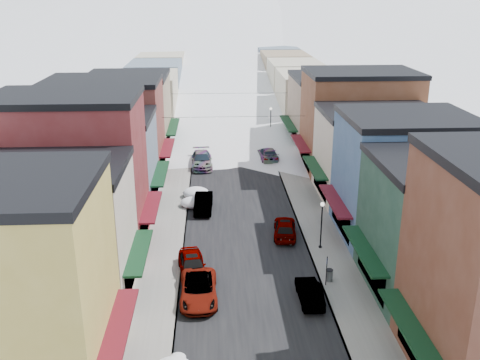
{
  "coord_description": "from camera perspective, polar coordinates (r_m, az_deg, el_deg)",
  "views": [
    {
      "loc": [
        -2.53,
        -20.06,
        19.69
      ],
      "look_at": [
        0.0,
        27.38,
        2.95
      ],
      "focal_mm": 40.0,
      "sensor_mm": 36.0,
      "label": 1
    }
  ],
  "objects": [
    {
      "name": "snow_pile_mid",
      "position": [
        51.9,
        -5.03,
        -2.39
      ],
      "size": [
        2.38,
        2.67,
        1.01
      ],
      "color": "white",
      "rests_on": "ground"
    },
    {
      "name": "car_gray_suv",
      "position": [
        45.74,
        4.82,
        -5.06
      ],
      "size": [
        2.42,
        4.85,
        1.59
      ],
      "primitive_type": "imported",
      "rotation": [
        0.0,
        0.0,
        3.02
      ],
      "color": "gray",
      "rests_on": "ground"
    },
    {
      "name": "distant_blocks",
      "position": [
        104.28,
        -1.66,
        10.75
      ],
      "size": [
        34.0,
        55.0,
        8.0
      ],
      "color": "gray",
      "rests_on": "ground"
    },
    {
      "name": "mountain_ridge",
      "position": [
        297.77,
        -6.65,
        18.26
      ],
      "size": [
        670.0,
        340.0,
        34.0
      ],
      "color": "silver",
      "rests_on": "ground"
    },
    {
      "name": "road",
      "position": [
        82.48,
        -1.21,
        5.6
      ],
      "size": [
        10.0,
        160.0,
        0.01
      ],
      "primitive_type": "cube",
      "color": "black",
      "rests_on": "ground"
    },
    {
      "name": "car_lane_white",
      "position": [
        90.15,
        -0.5,
        7.32
      ],
      "size": [
        3.37,
        6.06,
        1.6
      ],
      "primitive_type": "imported",
      "rotation": [
        0.0,
        0.0,
        3.01
      ],
      "color": "white",
      "rests_on": "ground"
    },
    {
      "name": "bldg_l_tan",
      "position": [
        70.44,
        -11.78,
        6.97
      ],
      "size": [
        11.3,
        11.2,
        10.0
      ],
      "color": "#947F61",
      "rests_on": "ground"
    },
    {
      "name": "curb_right",
      "position": [
        82.78,
        2.3,
        5.69
      ],
      "size": [
        0.1,
        160.0,
        0.15
      ],
      "primitive_type": "cube",
      "color": "slate",
      "rests_on": "ground"
    },
    {
      "name": "bldg_r_green",
      "position": [
        38.7,
        21.27,
        -4.69
      ],
      "size": [
        11.3,
        9.2,
        9.5
      ],
      "color": "#1D3E30",
      "rests_on": "ground"
    },
    {
      "name": "streetlamp_far",
      "position": [
        75.53,
        3.3,
        6.54
      ],
      "size": [
        0.36,
        0.36,
        4.37
      ],
      "color": "black",
      "rests_on": "sidewalk_right"
    },
    {
      "name": "bldg_l_cream",
      "position": [
        37.37,
        -19.43,
        -5.32
      ],
      "size": [
        11.3,
        8.2,
        9.5
      ],
      "color": "beige",
      "rests_on": "ground"
    },
    {
      "name": "overhead_cables",
      "position": [
        68.94,
        -0.9,
        8.13
      ],
      "size": [
        16.4,
        15.04,
        0.04
      ],
      "color": "black",
      "rests_on": "ground"
    },
    {
      "name": "car_black_sedan",
      "position": [
        66.2,
        3.0,
        2.79
      ],
      "size": [
        2.48,
        5.48,
        1.56
      ],
      "primitive_type": "imported",
      "rotation": [
        0.0,
        0.0,
        3.2
      ],
      "color": "black",
      "rests_on": "ground"
    },
    {
      "name": "car_silver_sedan",
      "position": [
        39.84,
        -5.12,
        -8.97
      ],
      "size": [
        2.51,
        4.91,
        1.6
      ],
      "primitive_type": "imported",
      "rotation": [
        0.0,
        0.0,
        0.14
      ],
      "color": "#ACADB4",
      "rests_on": "ground"
    },
    {
      "name": "parking_sign",
      "position": [
        38.29,
        9.23,
        -9.3
      ],
      "size": [
        0.12,
        0.29,
        2.23
      ],
      "color": "black",
      "rests_on": "sidewalk_right"
    },
    {
      "name": "car_green_sedan",
      "position": [
        36.94,
        7.43,
        -11.76
      ],
      "size": [
        1.45,
        4.06,
        1.33
      ],
      "primitive_type": "imported",
      "rotation": [
        0.0,
        0.0,
        3.15
      ],
      "color": "black",
      "rests_on": "ground"
    },
    {
      "name": "car_silver_wagon",
      "position": [
        63.68,
        -4.1,
        2.16
      ],
      "size": [
        2.66,
        6.03,
        1.72
      ],
      "primitive_type": "imported",
      "rotation": [
        0.0,
        0.0,
        0.04
      ],
      "color": "#A8AAB0",
      "rests_on": "ground"
    },
    {
      "name": "bldg_l_yellow",
      "position": [
        29.77,
        -24.03,
        -10.34
      ],
      "size": [
        11.3,
        8.7,
        11.5
      ],
      "color": "gold",
      "rests_on": "ground"
    },
    {
      "name": "bldg_l_brick_near",
      "position": [
        44.16,
        -17.54,
        0.77
      ],
      "size": [
        12.3,
        8.2,
        12.5
      ],
      "color": "maroon",
      "rests_on": "ground"
    },
    {
      "name": "trash_can",
      "position": [
        39.27,
        9.5,
        -9.97
      ],
      "size": [
        0.52,
        0.52,
        0.88
      ],
      "color": "slate",
      "rests_on": "sidewalk_right"
    },
    {
      "name": "sidewalk_right",
      "position": [
        82.93,
        3.37,
        5.7
      ],
      "size": [
        3.2,
        160.0,
        0.15
      ],
      "primitive_type": "cube",
      "color": "gray",
      "rests_on": "ground"
    },
    {
      "name": "streetlamp_near",
      "position": [
        43.09,
        8.71,
        -4.16
      ],
      "size": [
        0.33,
        0.33,
        3.92
      ],
      "color": "black",
      "rests_on": "sidewalk_right"
    },
    {
      "name": "sidewalk_left",
      "position": [
        82.53,
        -5.82,
        5.56
      ],
      "size": [
        3.2,
        160.0,
        0.15
      ],
      "primitive_type": "cube",
      "color": "gray",
      "rests_on": "ground"
    },
    {
      "name": "bldg_r_cream",
      "position": [
        54.77,
        14.32,
        2.7
      ],
      "size": [
        12.3,
        9.2,
        9.0
      ],
      "color": "beige",
      "rests_on": "ground"
    },
    {
      "name": "car_dark_hatch",
      "position": [
        50.93,
        -3.93,
        -2.44
      ],
      "size": [
        1.81,
        4.74,
        1.54
      ],
      "primitive_type": "imported",
      "rotation": [
        0.0,
        0.0,
        -0.04
      ],
      "color": "black",
      "rests_on": "ground"
    },
    {
      "name": "car_white_suv",
      "position": [
        36.89,
        -4.43,
        -11.56
      ],
      "size": [
        2.56,
        5.37,
        1.48
      ],
      "primitive_type": "imported",
      "rotation": [
        0.0,
        0.0,
        0.02
      ],
      "color": "silver",
      "rests_on": "ground"
    },
    {
      "name": "bldg_r_blue",
      "position": [
        46.28,
        16.98,
        0.37
      ],
      "size": [
        11.3,
        9.2,
        10.5
      ],
      "color": "#3D5E89",
      "rests_on": "ground"
    },
    {
      "name": "curb_left",
      "position": [
        82.47,
        -4.74,
        5.59
      ],
      "size": [
        0.1,
        160.0,
        0.15
      ],
      "primitive_type": "cube",
      "color": "slate",
      "rests_on": "ground"
    },
    {
      "name": "bldg_l_brick_far",
      "position": [
        60.89,
        -14.07,
        5.36
      ],
      "size": [
        13.3,
        9.2,
        11.0
      ],
      "color": "maroon",
      "rests_on": "ground"
    },
    {
      "name": "bldg_r_tan",
      "position": [
        72.38,
        9.64,
        7.23
      ],
      "size": [
        11.3,
        11.2,
        9.5
      ],
      "color": "#8B6F5B",
      "rests_on": "ground"
    },
    {
      "name": "bldg_l_grayblue",
      "position": [
        52.45,
        -14.65,
        1.94
      ],
      "size": [
        11.3,
        9.2,
        9.0
      ],
      "color": "slate",
      "rests_on": "ground"
    },
    {
      "name": "car_lane_silver",
      "position": [
        80.18,
        -1.73,
        5.79
      ],
      "size": [
        2.08,
        4.85,
        1.63
      ],
      "primitive_type": "imported",
      "rotation": [
        0.0,
        0.0,
        -0.03
      ],
      "color": "#9B9EA2",
      "rests_on": "ground"
    },
    {
      "name": "snow_pile_far",
      "position": [
        54.19,
        -4.71,
        -1.36
      ],
      "size": [
        2.64,
        2.82,
        1.12
      ],
      "color": "white",
      "rests_on": "ground"
    },
    {
      "name": "bldg_r_brick_far",
      "position": [
        62.94,
        12.51,
        6.16
      ],
      "size": [
        13.3,
        9.2,
        11.5
      ],
      "color": "brown",
      "rests_on": "ground"
    }
  ]
}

